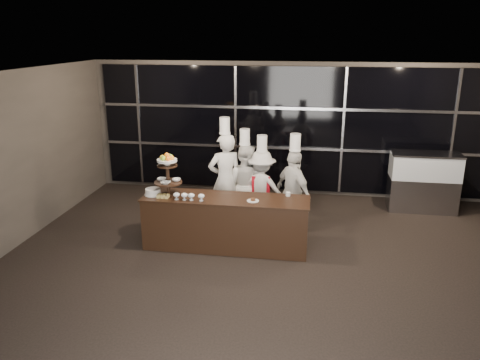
% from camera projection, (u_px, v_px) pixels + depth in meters
% --- Properties ---
extents(room, '(10.00, 10.00, 10.00)m').
position_uv_depth(room, '(265.00, 207.00, 5.85)').
color(room, black).
rests_on(room, ground).
extents(window_wall, '(8.60, 0.10, 2.80)m').
position_uv_depth(window_wall, '(288.00, 130.00, 10.50)').
color(window_wall, black).
rests_on(window_wall, ground).
extents(buffet_counter, '(2.84, 0.74, 0.92)m').
position_uv_depth(buffet_counter, '(226.00, 222.00, 8.05)').
color(buffet_counter, black).
rests_on(buffet_counter, ground).
extents(display_stand, '(0.48, 0.48, 0.74)m').
position_uv_depth(display_stand, '(168.00, 171.00, 7.94)').
color(display_stand, black).
rests_on(display_stand, buffet_counter).
extents(compotes, '(0.54, 0.11, 0.12)m').
position_uv_depth(compotes, '(188.00, 196.00, 7.77)').
color(compotes, silver).
rests_on(compotes, buffet_counter).
extents(layer_cake, '(0.30, 0.30, 0.11)m').
position_uv_depth(layer_cake, '(153.00, 192.00, 8.04)').
color(layer_cake, white).
rests_on(layer_cake, buffet_counter).
extents(pastry_squares, '(0.20, 0.13, 0.05)m').
position_uv_depth(pastry_squares, '(163.00, 196.00, 7.91)').
color(pastry_squares, '#D9BF6A').
rests_on(pastry_squares, buffet_counter).
extents(small_plate, '(0.20, 0.20, 0.05)m').
position_uv_depth(small_plate, '(253.00, 200.00, 7.75)').
color(small_plate, white).
rests_on(small_plate, buffet_counter).
extents(chef_cup, '(0.08, 0.08, 0.07)m').
position_uv_depth(chef_cup, '(288.00, 194.00, 7.99)').
color(chef_cup, white).
rests_on(chef_cup, buffet_counter).
extents(display_case, '(1.38, 0.60, 1.24)m').
position_uv_depth(display_case, '(424.00, 179.00, 9.72)').
color(display_case, '#A5A5AA').
rests_on(display_case, ground).
extents(chef_a, '(0.79, 0.69, 2.11)m').
position_uv_depth(chef_a, '(225.00, 179.00, 8.91)').
color(chef_a, silver).
rests_on(chef_a, ground).
extents(chef_b, '(0.88, 0.76, 1.87)m').
position_uv_depth(chef_b, '(245.00, 183.00, 9.07)').
color(chef_b, white).
rests_on(chef_b, ground).
extents(chef_c, '(1.03, 0.69, 1.78)m').
position_uv_depth(chef_c, '(261.00, 188.00, 8.94)').
color(chef_c, silver).
rests_on(chef_c, ground).
extents(chef_d, '(0.89, 0.96, 1.89)m').
position_uv_depth(chef_d, '(293.00, 191.00, 8.56)').
color(chef_d, silver).
rests_on(chef_d, ground).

